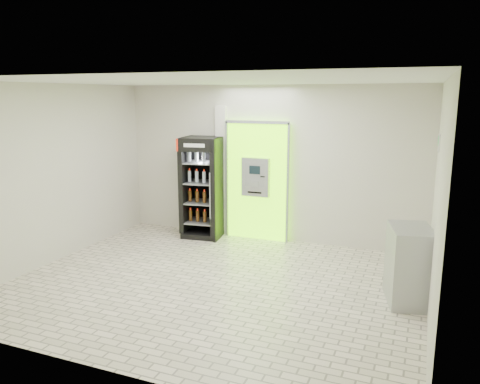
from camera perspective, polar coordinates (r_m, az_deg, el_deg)
The scene contains 7 objects.
ground at distance 7.24m, azimuth -3.01°, elevation -11.08°, with size 6.00×6.00×0.00m, color beige.
room_shell at distance 6.75m, azimuth -3.18°, elevation 3.49°, with size 6.00×6.00×6.00m.
atm_assembly at distance 9.14m, azimuth 2.13°, elevation 1.43°, with size 1.30×0.24×2.33m.
pillar at distance 9.43m, azimuth -2.26°, elevation 2.55°, with size 0.22×0.11×2.60m.
beverage_cooler at distance 9.36m, azimuth -4.50°, elevation 0.34°, with size 0.84×0.78×2.00m.
steel_cabinet at distance 6.86m, azimuth 19.91°, elevation -8.38°, with size 0.71×0.90×1.06m.
exit_sign at distance 7.48m, azimuth 23.09°, elevation 5.55°, with size 0.02×0.22×0.26m.
Camera 1 is at (2.83, -6.05, 2.81)m, focal length 35.00 mm.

